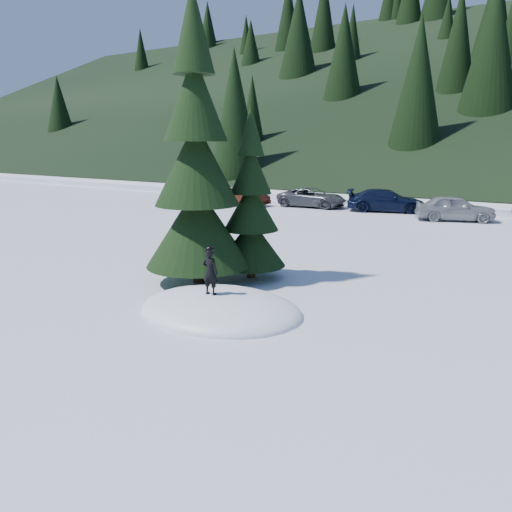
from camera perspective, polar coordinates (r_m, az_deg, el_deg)
The scene contains 10 objects.
ground at distance 12.99m, azimuth -4.07°, elevation -6.31°, with size 200.00×200.00×0.00m, color white.
snow_mound at distance 12.99m, azimuth -4.07°, elevation -6.31°, with size 4.48×3.52×0.96m, color white.
spruce_tall at distance 15.08m, azimuth -6.80°, elevation 9.22°, with size 3.20×3.20×8.60m.
spruce_short at distance 15.72m, azimuth -0.58°, elevation 4.99°, with size 2.20×2.20×5.37m.
child_skier at distance 12.64m, azimuth -5.26°, elevation -1.79°, with size 0.43×0.28×1.19m, color black.
car_0 at distance 37.43m, azimuth -7.79°, elevation 7.45°, with size 1.82×4.53×1.54m, color black.
car_1 at distance 34.47m, azimuth -1.39°, elevation 6.83°, with size 1.29×3.71×1.22m, color #321209.
car_2 at distance 33.71m, azimuth 6.41°, elevation 6.66°, with size 2.10×4.56×1.27m, color #45464B.
car_3 at distance 32.27m, azimuth 14.64°, elevation 6.15°, with size 1.94×4.78×1.39m, color black.
car_4 at distance 29.67m, azimuth 21.79°, elevation 5.12°, with size 1.68×4.18×1.42m, color gray.
Camera 1 is at (7.49, -9.71, 4.28)m, focal length 35.00 mm.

